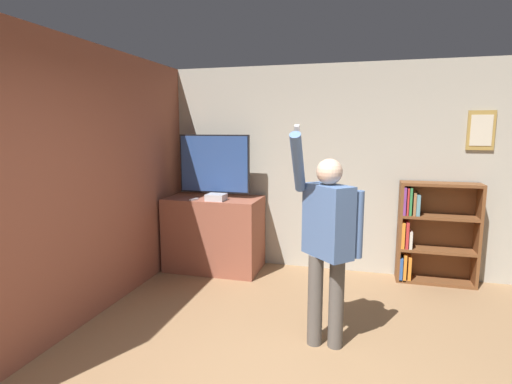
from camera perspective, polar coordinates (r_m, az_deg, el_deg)
name	(u,v)px	position (r m, az deg, el deg)	size (l,w,h in m)	color
wall_back	(333,169)	(5.34, 10.98, 3.19)	(6.34, 0.09, 2.70)	#B2AD9E
wall_side_brick	(112,179)	(4.53, -19.89, 1.78)	(0.06, 4.80, 2.70)	#93513D
tv_ledge	(214,233)	(5.42, -5.95, -5.88)	(1.24, 0.70, 0.98)	#93513D
television	(214,165)	(5.30, -5.97, 3.81)	(0.96, 0.22, 0.83)	black
game_console	(216,197)	(5.09, -5.71, -0.74)	(0.23, 0.21, 0.08)	silver
remote_loose	(194,199)	(5.14, -8.86, -1.05)	(0.08, 0.14, 0.02)	white
bookshelf	(430,232)	(5.34, 23.57, -5.31)	(0.91, 0.28, 1.24)	brown
person	(327,235)	(3.42, 10.17, -6.13)	(0.58, 0.54, 1.91)	#56514C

